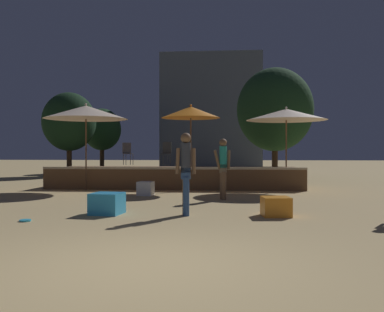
% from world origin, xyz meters
% --- Properties ---
extents(ground_plane, '(120.00, 120.00, 0.00)m').
position_xyz_m(ground_plane, '(0.00, 0.00, 0.00)').
color(ground_plane, tan).
extents(wooden_deck, '(9.20, 3.05, 0.80)m').
position_xyz_m(wooden_deck, '(-0.95, 11.15, 0.36)').
color(wooden_deck, brown).
rests_on(wooden_deck, ground).
extents(patio_umbrella_0, '(2.87, 2.87, 3.01)m').
position_xyz_m(patio_umbrella_0, '(-3.92, 9.43, 2.70)').
color(patio_umbrella_0, brown).
rests_on(patio_umbrella_0, ground).
extents(patio_umbrella_1, '(2.03, 2.03, 2.98)m').
position_xyz_m(patio_umbrella_1, '(-0.30, 9.72, 2.70)').
color(patio_umbrella_1, brown).
rests_on(patio_umbrella_1, ground).
extents(patio_umbrella_2, '(2.75, 2.75, 2.88)m').
position_xyz_m(patio_umbrella_2, '(2.97, 9.82, 2.60)').
color(patio_umbrella_2, brown).
rests_on(patio_umbrella_2, ground).
extents(cube_seat_0, '(0.62, 0.62, 0.40)m').
position_xyz_m(cube_seat_0, '(1.96, 3.97, 0.20)').
color(cube_seat_0, orange).
rests_on(cube_seat_0, ground).
extents(cube_seat_1, '(0.50, 0.50, 0.42)m').
position_xyz_m(cube_seat_1, '(-1.53, 7.86, 0.21)').
color(cube_seat_1, white).
rests_on(cube_seat_1, ground).
extents(cube_seat_2, '(0.70, 0.70, 0.46)m').
position_xyz_m(cube_seat_2, '(-1.62, 3.97, 0.23)').
color(cube_seat_2, '#2D9EDB').
rests_on(cube_seat_2, ground).
extents(person_0, '(0.49, 0.29, 1.70)m').
position_xyz_m(person_0, '(0.84, 6.93, 0.92)').
color(person_0, brown).
rests_on(person_0, ground).
extents(person_2, '(0.44, 0.30, 1.74)m').
position_xyz_m(person_2, '(0.08, 3.92, 0.95)').
color(person_2, '#2D4C7F').
rests_on(person_2, ground).
extents(bistro_chair_0, '(0.47, 0.47, 0.90)m').
position_xyz_m(bistro_chair_0, '(-3.10, 12.10, 1.35)').
color(bistro_chair_0, '#47474C').
rests_on(bistro_chair_0, wooden_deck).
extents(bistro_chair_1, '(0.43, 0.43, 0.90)m').
position_xyz_m(bistro_chair_1, '(-1.35, 11.04, 1.35)').
color(bistro_chair_1, '#2D3338').
rests_on(bistro_chair_1, wooden_deck).
extents(frisbee_disc, '(0.22, 0.22, 0.03)m').
position_xyz_m(frisbee_disc, '(-2.93, 2.91, 0.02)').
color(frisbee_disc, '#33B2D8').
rests_on(frisbee_disc, ground).
extents(background_tree_0, '(2.93, 2.93, 4.59)m').
position_xyz_m(background_tree_0, '(-7.72, 17.90, 2.97)').
color(background_tree_0, '#3D2B1C').
rests_on(background_tree_0, ground).
extents(background_tree_1, '(3.58, 3.58, 5.30)m').
position_xyz_m(background_tree_1, '(3.21, 15.46, 3.32)').
color(background_tree_1, '#3D2B1C').
rests_on(background_tree_1, ground).
extents(background_tree_2, '(2.45, 2.45, 4.11)m').
position_xyz_m(background_tree_2, '(-7.09, 21.96, 2.75)').
color(background_tree_2, '#3D2B1C').
rests_on(background_tree_2, ground).
extents(distant_building, '(7.01, 4.32, 8.14)m').
position_xyz_m(distant_building, '(-0.16, 26.05, 4.07)').
color(distant_building, '#4C5666').
rests_on(distant_building, ground).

